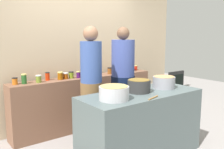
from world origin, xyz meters
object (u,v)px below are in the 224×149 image
cooking_pot_left (114,93)px  preserve_jar_11 (123,69)px  preserve_jar_10 (110,71)px  preserve_jar_12 (132,68)px  preserve_jar_2 (39,79)px  preserve_jar_3 (47,76)px  preserve_jar_7 (78,75)px  preserve_jar_8 (87,73)px  preserve_jar_9 (95,72)px  preserve_jar_1 (24,79)px  wooden_spoon (153,98)px  cook_in_cap (123,86)px  preserve_jar_4 (60,76)px  chalkboard_sign (176,93)px  preserve_jar_6 (71,75)px  cooking_pot_center (139,86)px  preserve_jar_0 (15,81)px  preserve_jar_13 (136,68)px  cook_with_tongs (91,92)px  preserve_jar_5 (66,76)px  cooking_pot_right (164,82)px

cooking_pot_left → preserve_jar_11: bearing=47.5°
preserve_jar_10 → cooking_pot_left: bearing=-124.9°
preserve_jar_11 → preserve_jar_12: size_ratio=1.10×
preserve_jar_2 → preserve_jar_3: size_ratio=0.87×
preserve_jar_2 → cooking_pot_left: bearing=-75.3°
preserve_jar_2 → preserve_jar_7: size_ratio=1.02×
preserve_jar_8 → preserve_jar_9: 0.20m
preserve_jar_1 → wooden_spoon: (1.00, -1.70, -0.10)m
cooking_pot_left → cook_in_cap: bearing=45.5°
wooden_spoon → cook_in_cap: 1.19m
preserve_jar_4 → chalkboard_sign: preserve_jar_4 is taller
preserve_jar_10 → chalkboard_sign: 1.49m
wooden_spoon → preserve_jar_6: bearing=96.9°
preserve_jar_11 → cook_in_cap: size_ratio=0.08×
preserve_jar_1 → chalkboard_sign: size_ratio=0.16×
preserve_jar_8 → cooking_pot_center: bearing=-90.4°
preserve_jar_7 → cooking_pot_left: size_ratio=0.32×
preserve_jar_3 → preserve_jar_8: (0.70, -0.08, -0.01)m
preserve_jar_6 → cooking_pot_left: size_ratio=0.32×
preserve_jar_0 → preserve_jar_11: 2.04m
preserve_jar_1 → preserve_jar_8: size_ratio=1.36×
preserve_jar_1 → chalkboard_sign: preserve_jar_1 is taller
preserve_jar_0 → cook_in_cap: bearing=-21.6°
preserve_jar_11 → preserve_jar_4: bearing=179.7°
preserve_jar_13 → wooden_spoon: bearing=-127.0°
preserve_jar_1 → cooking_pot_center: size_ratio=0.49×
cook_with_tongs → preserve_jar_0: bearing=139.9°
preserve_jar_5 → wooden_spoon: (0.31, -1.70, -0.07)m
preserve_jar_4 → cooking_pot_right: size_ratio=0.40×
cook_in_cap → preserve_jar_9: bearing=103.2°
preserve_jar_5 → preserve_jar_12: preserve_jar_12 is taller
preserve_jar_3 → chalkboard_sign: preserve_jar_3 is taller
cook_with_tongs → cooking_pot_center: bearing=-62.3°
preserve_jar_1 → preserve_jar_2: preserve_jar_1 is taller
preserve_jar_1 → preserve_jar_4: size_ratio=1.18×
cooking_pot_right → cooking_pot_left: bearing=-175.1°
preserve_jar_7 → preserve_jar_8: size_ratio=1.02×
cooking_pot_center → preserve_jar_12: bearing=51.2°
preserve_jar_5 → wooden_spoon: 1.73m
preserve_jar_5 → cooking_pot_center: 1.41m
preserve_jar_13 → wooden_spoon: 2.20m
preserve_jar_12 → cooking_pot_left: bearing=-137.4°
preserve_jar_0 → preserve_jar_13: preserve_jar_0 is taller
preserve_jar_1 → preserve_jar_11: bearing=-0.4°
preserve_jar_8 → chalkboard_sign: 1.93m
preserve_jar_3 → preserve_jar_4: preserve_jar_3 is taller
preserve_jar_7 → cooking_pot_center: 1.32m
preserve_jar_8 → cooking_pot_left: 1.53m
preserve_jar_5 → preserve_jar_3: bearing=168.9°
preserve_jar_4 → cook_in_cap: 1.05m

